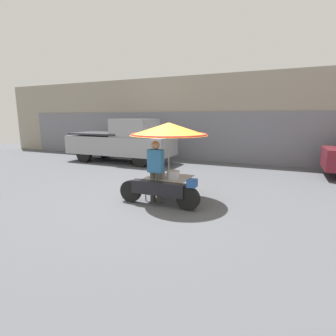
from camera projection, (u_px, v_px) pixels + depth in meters
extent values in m
plane|color=#4C4F54|center=(157.00, 201.00, 6.80)|extent=(36.00, 36.00, 0.00)
cube|color=gray|center=(224.00, 119.00, 13.31)|extent=(28.00, 2.00, 4.13)
cube|color=slate|center=(219.00, 137.00, 12.55)|extent=(23.80, 0.06, 2.40)
cylinder|color=black|center=(188.00, 199.00, 6.07)|extent=(0.56, 0.14, 0.56)
cylinder|color=black|center=(131.00, 191.00, 6.69)|extent=(0.56, 0.14, 0.56)
cube|color=black|center=(158.00, 188.00, 6.35)|extent=(1.37, 0.24, 0.32)
cube|color=#234C93|center=(192.00, 183.00, 5.96)|extent=(0.20, 0.24, 0.18)
cylinder|color=black|center=(173.00, 187.00, 7.23)|extent=(0.50, 0.14, 0.50)
cylinder|color=#515156|center=(179.00, 194.00, 6.39)|extent=(0.03, 0.03, 0.57)
cylinder|color=#515156|center=(191.00, 186.00, 7.15)|extent=(0.03, 0.03, 0.57)
cylinder|color=#515156|center=(146.00, 190.00, 6.77)|extent=(0.03, 0.03, 0.57)
cylinder|color=#515156|center=(160.00, 183.00, 7.52)|extent=(0.03, 0.03, 0.57)
cube|color=#9E9EA3|center=(169.00, 177.00, 6.90)|extent=(1.10, 0.99, 0.02)
cylinder|color=#B2B2B7|center=(169.00, 156.00, 6.80)|extent=(0.03, 0.03, 1.10)
cone|color=orange|center=(169.00, 129.00, 6.66)|extent=(1.99, 1.99, 0.32)
torus|color=red|center=(169.00, 134.00, 6.69)|extent=(1.94, 1.94, 0.05)
cylinder|color=#B7B7BC|center=(157.00, 174.00, 6.83)|extent=(0.40, 0.40, 0.18)
cylinder|color=#B7B7BC|center=(173.00, 175.00, 6.67)|extent=(0.33, 0.33, 0.21)
cylinder|color=#4C473D|center=(153.00, 187.00, 6.72)|extent=(0.14, 0.14, 0.77)
cylinder|color=#4C473D|center=(159.00, 187.00, 6.65)|extent=(0.14, 0.14, 0.77)
cube|color=teal|center=(156.00, 161.00, 6.56)|extent=(0.38, 0.22, 0.58)
sphere|color=#A87A5B|center=(156.00, 145.00, 6.48)|extent=(0.21, 0.21, 0.21)
cylinder|color=black|center=(141.00, 158.00, 11.38)|extent=(0.79, 0.24, 0.79)
cylinder|color=black|center=(157.00, 153.00, 12.80)|extent=(0.79, 0.24, 0.79)
cylinder|color=black|center=(84.00, 154.00, 12.63)|extent=(0.79, 0.24, 0.79)
cylinder|color=black|center=(105.00, 150.00, 14.05)|extent=(0.79, 0.24, 0.79)
cube|color=#939399|center=(120.00, 145.00, 12.63)|extent=(5.22, 1.86, 0.86)
cube|color=#939399|center=(135.00, 128.00, 12.14)|extent=(1.78, 1.71, 0.81)
cube|color=#2D2D33|center=(102.00, 133.00, 12.95)|extent=(2.72, 1.79, 0.08)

